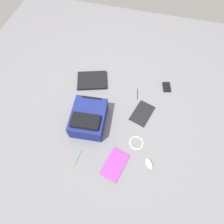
{
  "coord_description": "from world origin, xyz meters",
  "views": [
    {
      "loc": [
        0.24,
        -0.86,
        1.72
      ],
      "look_at": [
        0.0,
        0.04,
        0.02
      ],
      "focal_mm": 30.25,
      "sensor_mm": 36.0,
      "label": 1
    }
  ],
  "objects_px": {
    "book_manual": "(115,164)",
    "cable_coil": "(136,143)",
    "book_red": "(142,114)",
    "pen_black": "(137,94)",
    "computer_mouse": "(149,164)",
    "pen_blue": "(79,157)",
    "laptop": "(92,80)",
    "power_brick": "(167,87)",
    "backpack": "(89,118)"
  },
  "relations": [
    {
      "from": "laptop",
      "to": "cable_coil",
      "type": "relative_size",
      "value": 2.93
    },
    {
      "from": "book_red",
      "to": "pen_blue",
      "type": "bearing_deg",
      "value": -129.2
    },
    {
      "from": "book_manual",
      "to": "pen_blue",
      "type": "distance_m",
      "value": 0.34
    },
    {
      "from": "book_manual",
      "to": "cable_coil",
      "type": "bearing_deg",
      "value": 59.39
    },
    {
      "from": "power_brick",
      "to": "pen_black",
      "type": "xyz_separation_m",
      "value": [
        -0.3,
        -0.16,
        -0.01
      ]
    },
    {
      "from": "laptop",
      "to": "book_red",
      "type": "height_order",
      "value": "laptop"
    },
    {
      "from": "cable_coil",
      "to": "power_brick",
      "type": "height_order",
      "value": "power_brick"
    },
    {
      "from": "cable_coil",
      "to": "pen_blue",
      "type": "height_order",
      "value": "cable_coil"
    },
    {
      "from": "backpack",
      "to": "pen_blue",
      "type": "xyz_separation_m",
      "value": [
        0.01,
        -0.36,
        -0.09
      ]
    },
    {
      "from": "book_red",
      "to": "cable_coil",
      "type": "xyz_separation_m",
      "value": [
        0.01,
        -0.32,
        -0.0
      ]
    },
    {
      "from": "backpack",
      "to": "laptop",
      "type": "distance_m",
      "value": 0.53
    },
    {
      "from": "book_red",
      "to": "book_manual",
      "type": "bearing_deg",
      "value": -103.95
    },
    {
      "from": "cable_coil",
      "to": "pen_black",
      "type": "relative_size",
      "value": 0.95
    },
    {
      "from": "backpack",
      "to": "computer_mouse",
      "type": "bearing_deg",
      "value": -22.26
    },
    {
      "from": "book_manual",
      "to": "book_red",
      "type": "bearing_deg",
      "value": 76.05
    },
    {
      "from": "pen_black",
      "to": "pen_blue",
      "type": "distance_m",
      "value": 0.91
    },
    {
      "from": "book_manual",
      "to": "cable_coil",
      "type": "xyz_separation_m",
      "value": [
        0.15,
        0.25,
        -0.0
      ]
    },
    {
      "from": "power_brick",
      "to": "pen_black",
      "type": "distance_m",
      "value": 0.34
    },
    {
      "from": "power_brick",
      "to": "pen_blue",
      "type": "height_order",
      "value": "power_brick"
    },
    {
      "from": "book_manual",
      "to": "laptop",
      "type": "bearing_deg",
      "value": 119.62
    },
    {
      "from": "book_manual",
      "to": "computer_mouse",
      "type": "xyz_separation_m",
      "value": [
        0.29,
        0.08,
        0.01
      ]
    },
    {
      "from": "laptop",
      "to": "pen_blue",
      "type": "xyz_separation_m",
      "value": [
        0.14,
        -0.87,
        -0.01
      ]
    },
    {
      "from": "book_red",
      "to": "pen_black",
      "type": "distance_m",
      "value": 0.25
    },
    {
      "from": "computer_mouse",
      "to": "power_brick",
      "type": "distance_m",
      "value": 0.89
    },
    {
      "from": "laptop",
      "to": "power_brick",
      "type": "distance_m",
      "value": 0.84
    },
    {
      "from": "computer_mouse",
      "to": "pen_blue",
      "type": "distance_m",
      "value": 0.64
    },
    {
      "from": "book_red",
      "to": "pen_blue",
      "type": "height_order",
      "value": "book_red"
    },
    {
      "from": "book_red",
      "to": "pen_black",
      "type": "xyz_separation_m",
      "value": [
        -0.09,
        0.23,
        -0.01
      ]
    },
    {
      "from": "laptop",
      "to": "power_brick",
      "type": "height_order",
      "value": "laptop"
    },
    {
      "from": "book_manual",
      "to": "pen_black",
      "type": "distance_m",
      "value": 0.81
    },
    {
      "from": "laptop",
      "to": "book_manual",
      "type": "height_order",
      "value": "laptop"
    },
    {
      "from": "cable_coil",
      "to": "pen_black",
      "type": "bearing_deg",
      "value": 99.9
    },
    {
      "from": "laptop",
      "to": "computer_mouse",
      "type": "relative_size",
      "value": 3.74
    },
    {
      "from": "cable_coil",
      "to": "pen_black",
      "type": "xyz_separation_m",
      "value": [
        -0.1,
        0.56,
        -0.0
      ]
    },
    {
      "from": "laptop",
      "to": "cable_coil",
      "type": "bearing_deg",
      "value": -43.6
    },
    {
      "from": "backpack",
      "to": "cable_coil",
      "type": "bearing_deg",
      "value": -10.61
    },
    {
      "from": "laptop",
      "to": "pen_black",
      "type": "height_order",
      "value": "laptop"
    },
    {
      "from": "backpack",
      "to": "laptop",
      "type": "xyz_separation_m",
      "value": [
        -0.13,
        0.51,
        -0.08
      ]
    },
    {
      "from": "book_red",
      "to": "computer_mouse",
      "type": "bearing_deg",
      "value": -73.15
    },
    {
      "from": "backpack",
      "to": "power_brick",
      "type": "relative_size",
      "value": 3.4
    },
    {
      "from": "backpack",
      "to": "book_manual",
      "type": "bearing_deg",
      "value": -44.26
    },
    {
      "from": "book_red",
      "to": "laptop",
      "type": "bearing_deg",
      "value": 156.09
    },
    {
      "from": "cable_coil",
      "to": "pen_black",
      "type": "distance_m",
      "value": 0.57
    },
    {
      "from": "book_manual",
      "to": "power_brick",
      "type": "height_order",
      "value": "power_brick"
    },
    {
      "from": "laptop",
      "to": "cable_coil",
      "type": "distance_m",
      "value": 0.87
    },
    {
      "from": "computer_mouse",
      "to": "cable_coil",
      "type": "distance_m",
      "value": 0.22
    },
    {
      "from": "backpack",
      "to": "laptop",
      "type": "relative_size",
      "value": 1.05
    },
    {
      "from": "laptop",
      "to": "computer_mouse",
      "type": "xyz_separation_m",
      "value": [
        0.77,
        -0.77,
        0.0
      ]
    },
    {
      "from": "book_manual",
      "to": "computer_mouse",
      "type": "distance_m",
      "value": 0.3
    },
    {
      "from": "book_manual",
      "to": "pen_black",
      "type": "relative_size",
      "value": 2.19
    }
  ]
}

